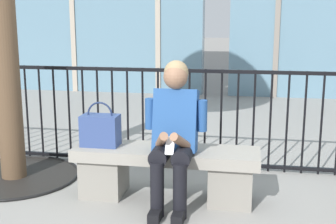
{
  "coord_description": "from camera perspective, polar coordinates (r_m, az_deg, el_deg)",
  "views": [
    {
      "loc": [
        0.69,
        -3.69,
        1.57
      ],
      "look_at": [
        0.0,
        0.1,
        0.75
      ],
      "focal_mm": 48.7,
      "sensor_mm": 36.0,
      "label": 1
    }
  ],
  "objects": [
    {
      "name": "seated_person_with_phone",
      "position": [
        3.73,
        0.76,
        -2.27
      ],
      "size": [
        0.52,
        0.66,
        1.21
      ],
      "color": "black",
      "rests_on": "ground"
    },
    {
      "name": "plaza_railing",
      "position": [
        4.74,
        1.68,
        -0.73
      ],
      "size": [
        9.07,
        0.04,
        1.04
      ],
      "color": "black",
      "rests_on": "ground"
    },
    {
      "name": "ground_plane",
      "position": [
        4.07,
        -0.26,
        -10.67
      ],
      "size": [
        60.0,
        60.0,
        0.0
      ],
      "primitive_type": "plane",
      "color": "gray"
    },
    {
      "name": "handbag_on_bench",
      "position": [
        4.02,
        -8.46,
        -2.21
      ],
      "size": [
        0.33,
        0.19,
        0.39
      ],
      "color": "#33477F",
      "rests_on": "stone_bench"
    },
    {
      "name": "stone_bench",
      "position": [
        3.98,
        -0.26,
        -7.06
      ],
      "size": [
        1.6,
        0.44,
        0.45
      ],
      "color": "gray",
      "rests_on": "ground"
    }
  ]
}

